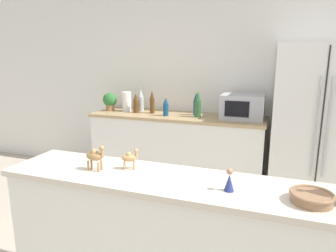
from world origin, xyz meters
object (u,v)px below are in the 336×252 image
object	(u,v)px
back_bottle_5	(198,104)
back_bottle_0	(141,100)
fruit_bowl	(312,197)
microwave	(243,107)
camel_figurine_second	(130,157)
potted_plant	(110,101)
camel_figurine	(95,156)
back_bottle_1	(196,104)
back_bottle_3	(136,103)
paper_towel_roll	(127,102)
back_bottle_2	(166,107)
wise_man_figurine_crimson	(229,181)
refrigerator	(316,129)
back_bottle_4	(152,102)

from	to	relation	value
back_bottle_5	back_bottle_0	bearing A→B (deg)	169.79
fruit_bowl	back_bottle_0	bearing A→B (deg)	131.29
microwave	camel_figurine_second	distance (m)	1.99
potted_plant	camel_figurine	bearing A→B (deg)	-61.71
back_bottle_1	fruit_bowl	distance (m)	2.37
back_bottle_0	back_bottle_3	size ratio (longest dim) A/B	1.20
paper_towel_roll	back_bottle_2	world-z (taller)	paper_towel_roll
fruit_bowl	back_bottle_2	bearing A→B (deg)	126.71
fruit_bowl	wise_man_figurine_crimson	bearing A→B (deg)	-179.89
back_bottle_0	camel_figurine_second	world-z (taller)	back_bottle_0
refrigerator	paper_towel_roll	distance (m)	2.28
back_bottle_0	back_bottle_3	world-z (taller)	back_bottle_0
paper_towel_roll	back_bottle_4	xyz separation A→B (m)	(0.37, -0.02, 0.01)
microwave	potted_plant	bearing A→B (deg)	-179.27
microwave	fruit_bowl	world-z (taller)	microwave
fruit_bowl	camel_figurine_second	bearing A→B (deg)	173.76
camel_figurine	wise_man_figurine_crimson	world-z (taller)	camel_figurine
back_bottle_2	back_bottle_1	bearing A→B (deg)	27.10
microwave	back_bottle_1	distance (m)	0.57
wise_man_figurine_crimson	back_bottle_2	bearing A→B (deg)	118.65
back_bottle_3	fruit_bowl	distance (m)	2.74
back_bottle_3	back_bottle_4	size ratio (longest dim) A/B	0.85
paper_towel_roll	back_bottle_5	distance (m)	0.99
refrigerator	back_bottle_1	size ratio (longest dim) A/B	6.10
back_bottle_4	fruit_bowl	world-z (taller)	back_bottle_4
microwave	fruit_bowl	size ratio (longest dim) A/B	2.38
back_bottle_1	camel_figurine_second	bearing A→B (deg)	-87.11
potted_plant	back_bottle_5	size ratio (longest dim) A/B	0.75
camel_figurine_second	paper_towel_roll	bearing A→B (deg)	117.88
back_bottle_0	fruit_bowl	xyz separation A→B (m)	(1.86, -2.12, -0.10)
fruit_bowl	camel_figurine	distance (m)	1.19
refrigerator	back_bottle_2	world-z (taller)	refrigerator
back_bottle_1	back_bottle_3	bearing A→B (deg)	-173.43
paper_towel_roll	back_bottle_0	size ratio (longest dim) A/B	0.84
refrigerator	back_bottle_3	bearing A→B (deg)	179.06
back_bottle_1	back_bottle_2	xyz separation A→B (m)	(-0.33, -0.17, -0.03)
refrigerator	potted_plant	world-z (taller)	refrigerator
potted_plant	back_bottle_2	bearing A→B (deg)	-6.56
back_bottle_4	camel_figurine	world-z (taller)	back_bottle_4
back_bottle_4	fruit_bowl	size ratio (longest dim) A/B	1.48
back_bottle_0	back_bottle_4	xyz separation A→B (m)	(0.20, -0.08, -0.00)
paper_towel_roll	fruit_bowl	bearing A→B (deg)	-45.34
back_bottle_4	potted_plant	bearing A→B (deg)	-178.03
back_bottle_3	refrigerator	bearing A→B (deg)	-0.94
microwave	back_bottle_3	size ratio (longest dim) A/B	1.88
back_bottle_5	microwave	bearing A→B (deg)	7.79
potted_plant	back_bottle_3	distance (m)	0.39
back_bottle_1	back_bottle_4	bearing A→B (deg)	-174.46
paper_towel_roll	microwave	bearing A→B (deg)	-0.56
back_bottle_2	back_bottle_4	size ratio (longest dim) A/B	0.78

